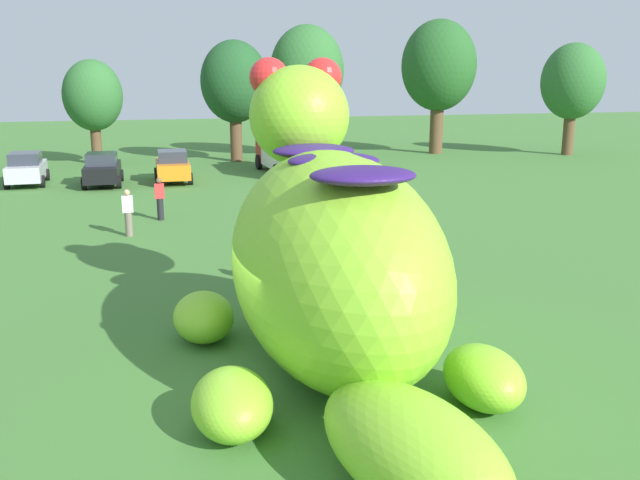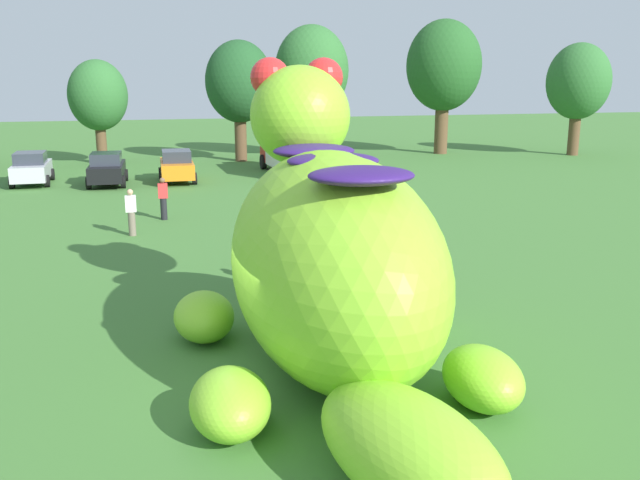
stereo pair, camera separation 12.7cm
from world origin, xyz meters
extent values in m
plane|color=#427533|center=(0.00, 0.00, 0.00)|extent=(160.00, 160.00, 0.00)
ellipsoid|color=#8CD12D|center=(1.41, 0.56, 2.16)|extent=(4.08, 7.81, 4.33)
ellipsoid|color=#8CD12D|center=(1.51, 3.82, 4.79)|extent=(2.36, 2.58, 2.28)
sphere|color=red|center=(0.89, 4.19, 5.65)|extent=(0.91, 0.91, 0.91)
sphere|color=red|center=(2.15, 4.15, 5.65)|extent=(0.91, 0.91, 0.91)
ellipsoid|color=navy|center=(1.46, 2.29, 4.15)|extent=(1.77, 1.44, 0.29)
ellipsoid|color=navy|center=(1.41, 0.56, 4.15)|extent=(1.77, 1.44, 0.29)
ellipsoid|color=navy|center=(1.35, -1.37, 4.15)|extent=(1.77, 1.44, 0.29)
ellipsoid|color=#8CD12D|center=(-0.93, 2.74, 0.53)|extent=(1.38, 1.89, 1.06)
ellipsoid|color=#8CD12D|center=(3.88, 2.60, 0.53)|extent=(1.38, 1.89, 1.06)
ellipsoid|color=#8CD12D|center=(-0.87, -1.49, 0.53)|extent=(1.38, 1.89, 1.06)
ellipsoid|color=#8CD12D|center=(3.56, -1.63, 0.53)|extent=(1.38, 1.89, 1.06)
ellipsoid|color=#8CD12D|center=(1.27, -3.87, 0.76)|extent=(2.73, 3.83, 1.51)
cube|color=#B7BABF|center=(-7.93, 27.15, 0.72)|extent=(1.80, 4.14, 0.80)
cube|color=#2D333D|center=(-7.93, 27.00, 1.42)|extent=(1.54, 2.00, 0.60)
cylinder|color=black|center=(-8.81, 28.40, 0.32)|extent=(0.26, 0.65, 0.64)
cylinder|color=black|center=(-7.11, 28.44, 0.32)|extent=(0.26, 0.65, 0.64)
cylinder|color=black|center=(-8.75, 25.86, 0.32)|extent=(0.26, 0.65, 0.64)
cylinder|color=black|center=(-7.05, 25.90, 0.32)|extent=(0.26, 0.65, 0.64)
cube|color=black|center=(-4.03, 25.89, 0.72)|extent=(1.81, 4.14, 0.80)
cube|color=#2D333D|center=(-4.04, 25.74, 1.42)|extent=(1.55, 2.01, 0.60)
cylinder|color=black|center=(-4.85, 27.18, 0.32)|extent=(0.26, 0.65, 0.64)
cylinder|color=black|center=(-3.15, 27.13, 0.32)|extent=(0.26, 0.65, 0.64)
cylinder|color=black|center=(-4.91, 24.64, 0.32)|extent=(0.26, 0.65, 0.64)
cylinder|color=black|center=(-3.22, 24.59, 0.32)|extent=(0.26, 0.65, 0.64)
cube|color=orange|center=(-0.40, 26.18, 0.72)|extent=(1.73, 4.11, 0.80)
cube|color=#2D333D|center=(-0.41, 26.03, 1.42)|extent=(1.51, 1.98, 0.60)
cylinder|color=black|center=(-1.24, 27.46, 0.32)|extent=(0.25, 0.64, 0.64)
cylinder|color=black|center=(0.46, 27.44, 0.32)|extent=(0.25, 0.64, 0.64)
cylinder|color=black|center=(-1.26, 24.91, 0.32)|extent=(0.25, 0.64, 0.64)
cylinder|color=black|center=(0.44, 24.90, 0.32)|extent=(0.25, 0.64, 0.64)
cube|color=#B2231E|center=(5.98, 30.02, 1.40)|extent=(2.08, 1.89, 1.90)
cube|color=silver|center=(6.13, 26.83, 1.70)|extent=(2.32, 4.69, 2.50)
cylinder|color=black|center=(4.98, 29.97, 0.45)|extent=(0.32, 0.91, 0.90)
cylinder|color=black|center=(6.98, 30.07, 0.45)|extent=(0.32, 0.91, 0.90)
cylinder|color=black|center=(5.16, 25.17, 0.45)|extent=(0.32, 0.91, 0.90)
cylinder|color=black|center=(7.26, 25.27, 0.45)|extent=(0.32, 0.91, 0.90)
cylinder|color=brown|center=(-4.78, 35.16, 1.17)|extent=(0.67, 0.67, 2.34)
ellipsoid|color=#2D662D|center=(-4.78, 35.16, 4.39)|extent=(3.74, 3.74, 4.49)
cylinder|color=brown|center=(4.22, 34.35, 1.39)|extent=(0.80, 0.80, 2.78)
ellipsoid|color=#1E4C23|center=(4.22, 34.35, 5.23)|extent=(4.45, 4.45, 5.34)
cylinder|color=brown|center=(9.39, 35.41, 1.59)|extent=(0.91, 0.91, 3.17)
ellipsoid|color=#2D662D|center=(9.39, 35.41, 5.97)|extent=(5.08, 5.08, 6.09)
cylinder|color=brown|center=(19.11, 35.25, 1.68)|extent=(0.96, 0.96, 3.36)
ellipsoid|color=#235623|center=(19.11, 35.25, 6.31)|extent=(5.37, 5.37, 6.45)
cylinder|color=brown|center=(27.99, 31.97, 1.39)|extent=(0.79, 0.79, 2.78)
ellipsoid|color=#2D662D|center=(27.99, 31.97, 5.22)|extent=(4.44, 4.44, 5.33)
cylinder|color=black|center=(1.56, 5.96, 0.44)|extent=(0.26, 0.26, 0.88)
cube|color=red|center=(1.56, 5.96, 1.18)|extent=(0.38, 0.22, 0.60)
sphere|color=#9E7051|center=(1.56, 5.96, 1.60)|extent=(0.22, 0.22, 0.22)
cylinder|color=#726656|center=(-2.62, 13.48, 0.44)|extent=(0.26, 0.26, 0.88)
cube|color=white|center=(-2.62, 13.48, 1.18)|extent=(0.38, 0.22, 0.60)
sphere|color=tan|center=(-2.62, 13.48, 1.60)|extent=(0.22, 0.22, 0.22)
cylinder|color=black|center=(-1.41, 16.06, 0.44)|extent=(0.26, 0.26, 0.88)
cube|color=red|center=(-1.41, 16.06, 1.18)|extent=(0.38, 0.22, 0.60)
sphere|color=brown|center=(-1.41, 16.06, 1.60)|extent=(0.22, 0.22, 0.22)
camera|label=1|loc=(-2.06, -11.66, 5.73)|focal=38.42mm
camera|label=2|loc=(-1.94, -11.69, 5.73)|focal=38.42mm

